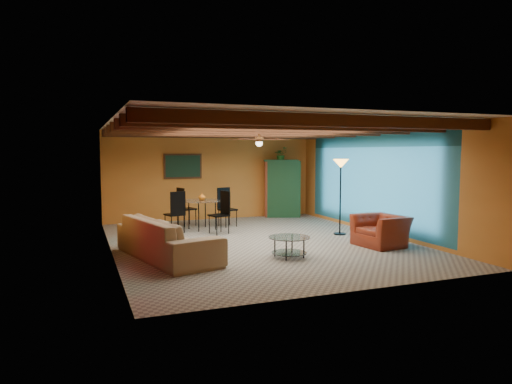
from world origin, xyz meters
name	(u,v)px	position (x,y,z in m)	size (l,w,h in m)	color
room	(257,140)	(0.00, 0.11, 2.36)	(6.52, 8.01, 2.71)	gray
sofa	(168,238)	(-2.25, -0.83, 0.40)	(2.74, 1.07, 0.80)	#967F61
armchair	(381,231)	(2.37, -1.35, 0.34)	(1.05, 0.92, 0.69)	maroon
coffee_table	(289,247)	(0.00, -1.62, 0.21)	(0.82, 0.82, 0.42)	silver
dining_table	(202,209)	(-0.77, 2.21, 0.55)	(2.10, 2.10, 1.09)	silver
armoire	(281,189)	(2.20, 3.70, 0.89)	(1.01, 0.50, 1.77)	brown
floor_lamp	(340,197)	(2.28, 0.22, 0.95)	(0.39, 0.39, 1.91)	black
ceiling_fan	(259,140)	(0.00, 0.00, 2.36)	(1.50, 1.50, 0.44)	#472614
painting	(183,166)	(-0.90, 3.96, 1.65)	(1.05, 0.03, 0.65)	black
potted_plant	(281,154)	(2.20, 3.70, 2.00)	(0.41, 0.35, 0.45)	#26661E
vase	(202,185)	(-0.77, 2.21, 1.19)	(0.19, 0.19, 0.20)	orange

